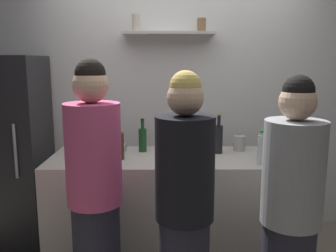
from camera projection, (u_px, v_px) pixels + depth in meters
name	position (u px, v px, depth m)	size (l,w,h in m)	color
back_wall_assembly	(180.00, 97.00, 3.54)	(4.80, 0.32, 2.60)	white
refrigerator	(13.00, 152.00, 3.22)	(0.57, 0.62, 1.70)	black
counter	(168.00, 209.00, 2.95)	(1.89, 0.70, 0.90)	#B7B2A8
baking_pan	(105.00, 149.00, 3.03)	(0.34, 0.24, 0.05)	gray
utensil_holder	(239.00, 143.00, 3.06)	(0.10, 0.10, 0.23)	#B2B2B7
wine_bottle_dark_glass	(218.00, 138.00, 2.96)	(0.07, 0.07, 0.34)	black
wine_bottle_pale_glass	(177.00, 137.00, 3.07)	(0.07, 0.07, 0.30)	#B2BFB2
wine_bottle_green_glass	(143.00, 139.00, 3.02)	(0.07, 0.07, 0.28)	#19471E
wine_bottle_amber_glass	(119.00, 145.00, 2.78)	(0.07, 0.07, 0.31)	#472814
water_bottle_plastic	(263.00, 149.00, 2.65)	(0.08, 0.08, 0.26)	silver
person_grey_hoodie	(290.00, 217.00, 2.04)	(0.34, 0.34, 1.59)	#262633
person_blonde	(184.00, 212.00, 2.07)	(0.34, 0.34, 1.61)	#262633
person_pink_top	(95.00, 196.00, 2.22)	(0.34, 0.34, 1.67)	#262633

